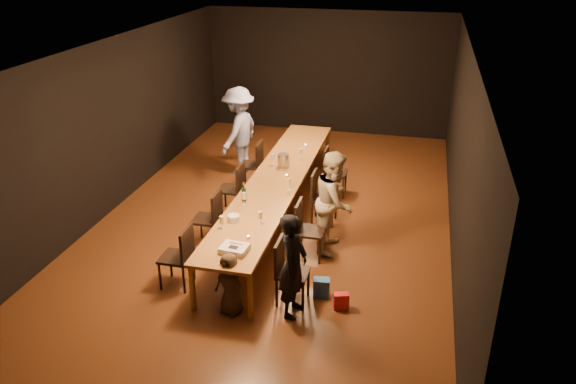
% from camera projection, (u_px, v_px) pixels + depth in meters
% --- Properties ---
extents(ground, '(10.00, 10.00, 0.00)m').
position_uv_depth(ground, '(277.00, 217.00, 10.05)').
color(ground, '#412210').
rests_on(ground, ground).
extents(room_shell, '(6.04, 10.04, 3.02)m').
position_uv_depth(room_shell, '(276.00, 104.00, 9.18)').
color(room_shell, black).
rests_on(room_shell, ground).
extents(table, '(0.90, 6.00, 0.75)m').
position_uv_depth(table, '(277.00, 181.00, 9.75)').
color(table, '#915F2A').
rests_on(table, ground).
extents(chair_right_0, '(0.42, 0.42, 0.93)m').
position_uv_depth(chair_right_0, '(293.00, 272.00, 7.55)').
color(chair_right_0, black).
rests_on(chair_right_0, ground).
extents(chair_right_1, '(0.42, 0.42, 0.93)m').
position_uv_depth(chair_right_1, '(311.00, 230.00, 8.61)').
color(chair_right_1, black).
rests_on(chair_right_1, ground).
extents(chair_right_2, '(0.42, 0.42, 0.93)m').
position_uv_depth(chair_right_2, '(324.00, 198.00, 9.67)').
color(chair_right_2, black).
rests_on(chair_right_2, ground).
extents(chair_right_3, '(0.42, 0.42, 0.93)m').
position_uv_depth(chair_right_3, '(336.00, 172.00, 10.73)').
color(chair_right_3, black).
rests_on(chair_right_3, ground).
extents(chair_left_0, '(0.42, 0.42, 0.93)m').
position_uv_depth(chair_left_0, '(176.00, 257.00, 7.91)').
color(chair_left_0, black).
rests_on(chair_left_0, ground).
extents(chair_left_1, '(0.42, 0.42, 0.93)m').
position_uv_depth(chair_left_1, '(207.00, 218.00, 8.97)').
color(chair_left_1, black).
rests_on(chair_left_1, ground).
extents(chair_left_2, '(0.42, 0.42, 0.93)m').
position_uv_depth(chair_left_2, '(231.00, 188.00, 10.03)').
color(chair_left_2, black).
rests_on(chair_left_2, ground).
extents(chair_left_3, '(0.42, 0.42, 0.93)m').
position_uv_depth(chair_left_3, '(251.00, 164.00, 11.09)').
color(chair_left_3, black).
rests_on(chair_left_3, ground).
extents(woman_birthday, '(0.39, 0.56, 1.45)m').
position_uv_depth(woman_birthday, '(293.00, 266.00, 7.21)').
color(woman_birthday, black).
rests_on(woman_birthday, ground).
extents(woman_tan, '(0.66, 0.82, 1.64)m').
position_uv_depth(woman_tan, '(335.00, 201.00, 8.73)').
color(woman_tan, beige).
rests_on(woman_tan, ground).
extents(man_blue, '(0.89, 1.29, 1.83)m').
position_uv_depth(man_blue, '(239.00, 131.00, 11.56)').
color(man_blue, '#7E91C3').
rests_on(man_blue, ground).
extents(child, '(0.51, 0.43, 0.89)m').
position_uv_depth(child, '(230.00, 284.00, 7.34)').
color(child, '#423225').
rests_on(child, ground).
extents(gift_bag_red, '(0.22, 0.17, 0.24)m').
position_uv_depth(gift_bag_red, '(341.00, 301.00, 7.53)').
color(gift_bag_red, red).
rests_on(gift_bag_red, ground).
extents(gift_bag_blue, '(0.24, 0.17, 0.28)m').
position_uv_depth(gift_bag_blue, '(322.00, 288.00, 7.78)').
color(gift_bag_blue, '#2A67B6').
rests_on(gift_bag_blue, ground).
extents(birthday_cake, '(0.39, 0.32, 0.08)m').
position_uv_depth(birthday_cake, '(234.00, 249.00, 7.47)').
color(birthday_cake, white).
rests_on(birthday_cake, table).
extents(plate_stack, '(0.18, 0.18, 0.10)m').
position_uv_depth(plate_stack, '(234.00, 218.00, 8.25)').
color(plate_stack, white).
rests_on(plate_stack, table).
extents(champagne_bottle, '(0.07, 0.07, 0.31)m').
position_uv_depth(champagne_bottle, '(244.00, 192.00, 8.86)').
color(champagne_bottle, black).
rests_on(champagne_bottle, table).
extents(ice_bucket, '(0.24, 0.24, 0.23)m').
position_uv_depth(ice_bucket, '(284.00, 160.00, 10.19)').
color(ice_bucket, '#A5A5A9').
rests_on(ice_bucket, table).
extents(wineglass_0, '(0.06, 0.06, 0.21)m').
position_uv_depth(wineglass_0, '(222.00, 223.00, 8.02)').
color(wineglass_0, beige).
rests_on(wineglass_0, table).
extents(wineglass_1, '(0.06, 0.06, 0.21)m').
position_uv_depth(wineglass_1, '(260.00, 218.00, 8.15)').
color(wineglass_1, beige).
rests_on(wineglass_1, table).
extents(wineglass_2, '(0.06, 0.06, 0.21)m').
position_uv_depth(wineglass_2, '(244.00, 199.00, 8.75)').
color(wineglass_2, silver).
rests_on(wineglass_2, table).
extents(wineglass_3, '(0.06, 0.06, 0.21)m').
position_uv_depth(wineglass_3, '(289.00, 184.00, 9.25)').
color(wineglass_3, beige).
rests_on(wineglass_3, table).
extents(wineglass_4, '(0.06, 0.06, 0.21)m').
position_uv_depth(wineglass_4, '(273.00, 159.00, 10.28)').
color(wineglass_4, silver).
rests_on(wineglass_4, table).
extents(wineglass_5, '(0.06, 0.06, 0.21)m').
position_uv_depth(wineglass_5, '(301.00, 154.00, 10.53)').
color(wineglass_5, silver).
rests_on(wineglass_5, table).
extents(tealight_near, '(0.05, 0.05, 0.03)m').
position_uv_depth(tealight_near, '(248.00, 237.00, 7.81)').
color(tealight_near, '#B2B7B2').
rests_on(tealight_near, table).
extents(tealight_mid, '(0.05, 0.05, 0.03)m').
position_uv_depth(tealight_mid, '(287.00, 176.00, 9.80)').
color(tealight_mid, '#B2B7B2').
rests_on(tealight_mid, table).
extents(tealight_far, '(0.05, 0.05, 0.03)m').
position_uv_depth(tealight_far, '(305.00, 145.00, 11.21)').
color(tealight_far, '#B2B7B2').
rests_on(tealight_far, table).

